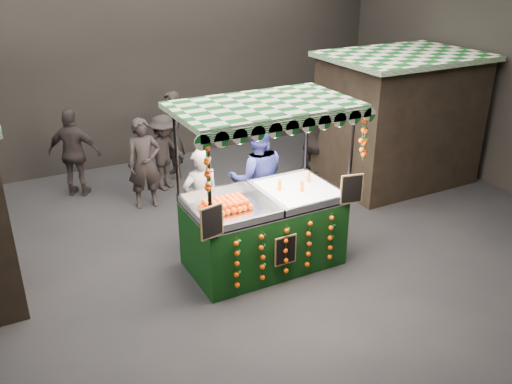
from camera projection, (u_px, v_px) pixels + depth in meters
ground at (236, 262)px, 8.42m from camera, size 12.00×12.00×0.00m
market_hall at (232, 38)px, 7.03m from camera, size 12.10×10.10×5.05m
neighbour_stall_right at (398, 118)px, 10.97m from camera, size 3.00×2.20×2.60m
juice_stall at (265, 219)px, 8.06m from camera, size 2.61×1.53×2.53m
vendor_grey at (201, 200)px, 8.49m from camera, size 0.65×0.45×1.69m
vendor_blue at (257, 179)px, 8.92m from camera, size 1.15×1.02×1.96m
shopper_0 at (144, 163)px, 9.94m from camera, size 0.67×0.49×1.70m
shopper_1 at (364, 134)px, 11.50m from camera, size 0.98×0.87×1.70m
shopper_2 at (74, 153)px, 10.40m from camera, size 1.09×0.87×1.73m
shopper_3 at (164, 153)px, 10.71m from camera, size 1.14×0.96×1.53m
shopper_5 at (317, 131)px, 11.31m from camera, size 1.15×1.89×1.95m
shopper_6 at (173, 135)px, 11.24m from camera, size 0.45×0.67×1.82m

